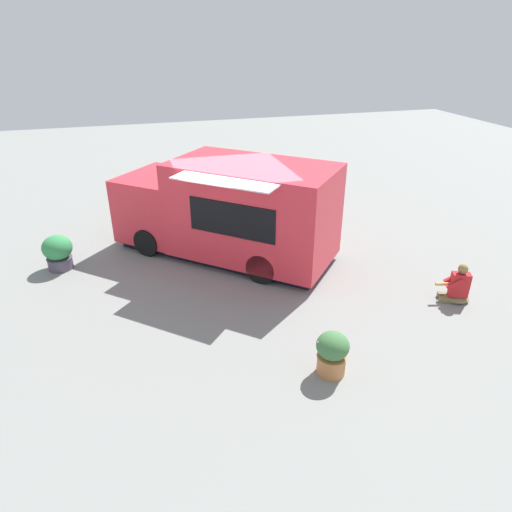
# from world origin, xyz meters

# --- Properties ---
(ground_plane) EXTENTS (40.00, 40.00, 0.00)m
(ground_plane) POSITION_xyz_m (0.00, 0.00, 0.00)
(ground_plane) COLOR gray
(food_truck) EXTENTS (5.57, 5.31, 2.49)m
(food_truck) POSITION_xyz_m (-0.07, -0.71, 1.18)
(food_truck) COLOR #E7313E
(food_truck) RESTS_ON ground_plane
(person_customer) EXTENTS (0.81, 0.61, 0.89)m
(person_customer) POSITION_xyz_m (-4.26, 2.86, 0.34)
(person_customer) COLOR olive
(person_customer) RESTS_ON ground_plane
(planter_flowering_near) EXTENTS (0.71, 0.71, 0.87)m
(planter_flowering_near) POSITION_xyz_m (4.13, -1.11, 0.46)
(planter_flowering_near) COLOR #51485A
(planter_flowering_near) RESTS_ON ground_plane
(planter_flowering_far) EXTENTS (0.56, 0.56, 0.80)m
(planter_flowering_far) POSITION_xyz_m (-0.68, 4.25, 0.42)
(planter_flowering_far) COLOR #BD7643
(planter_flowering_far) RESTS_ON ground_plane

